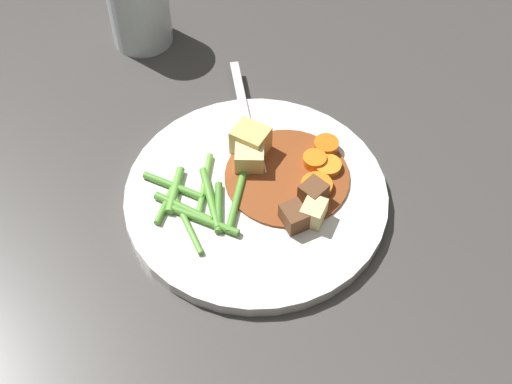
# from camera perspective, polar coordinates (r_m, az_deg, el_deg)

# --- Properties ---
(ground_plane) EXTENTS (3.00, 3.00, 0.00)m
(ground_plane) POSITION_cam_1_polar(r_m,az_deg,el_deg) (0.75, 0.00, -0.69)
(ground_plane) COLOR #423F3D
(dinner_plate) EXTENTS (0.27, 0.27, 0.01)m
(dinner_plate) POSITION_cam_1_polar(r_m,az_deg,el_deg) (0.74, 0.00, -0.35)
(dinner_plate) COLOR white
(dinner_plate) RESTS_ON ground_plane
(stew_sauce) EXTENTS (0.13, 0.13, 0.00)m
(stew_sauce) POSITION_cam_1_polar(r_m,az_deg,el_deg) (0.74, 2.54, 1.20)
(stew_sauce) COLOR brown
(stew_sauce) RESTS_ON dinner_plate
(carrot_slice_0) EXTENTS (0.05, 0.05, 0.01)m
(carrot_slice_0) POSITION_cam_1_polar(r_m,az_deg,el_deg) (0.73, 4.88, 0.44)
(carrot_slice_0) COLOR orange
(carrot_slice_0) RESTS_ON dinner_plate
(carrot_slice_1) EXTENTS (0.03, 0.03, 0.01)m
(carrot_slice_1) POSITION_cam_1_polar(r_m,az_deg,el_deg) (0.75, 5.79, 2.05)
(carrot_slice_1) COLOR orange
(carrot_slice_1) RESTS_ON dinner_plate
(carrot_slice_2) EXTENTS (0.03, 0.03, 0.01)m
(carrot_slice_2) POSITION_cam_1_polar(r_m,az_deg,el_deg) (0.77, 5.66, 3.68)
(carrot_slice_2) COLOR orange
(carrot_slice_2) RESTS_ON dinner_plate
(carrot_slice_3) EXTENTS (0.03, 0.03, 0.01)m
(carrot_slice_3) POSITION_cam_1_polar(r_m,az_deg,el_deg) (0.75, 4.70, 2.54)
(carrot_slice_3) COLOR orange
(carrot_slice_3) RESTS_ON dinner_plate
(potato_chunk_0) EXTENTS (0.04, 0.04, 0.03)m
(potato_chunk_0) POSITION_cam_1_polar(r_m,az_deg,el_deg) (0.75, -0.52, 2.89)
(potato_chunk_0) COLOR #EAD68C
(potato_chunk_0) RESTS_ON dinner_plate
(potato_chunk_1) EXTENTS (0.03, 0.03, 0.02)m
(potato_chunk_1) POSITION_cam_1_polar(r_m,az_deg,el_deg) (0.71, 4.64, -1.62)
(potato_chunk_1) COLOR #EAD68C
(potato_chunk_1) RESTS_ON dinner_plate
(potato_chunk_2) EXTENTS (0.04, 0.05, 0.03)m
(potato_chunk_2) POSITION_cam_1_polar(r_m,az_deg,el_deg) (0.76, -0.43, 4.12)
(potato_chunk_2) COLOR #DBBC6B
(potato_chunk_2) RESTS_ON dinner_plate
(meat_chunk_0) EXTENTS (0.02, 0.03, 0.02)m
(meat_chunk_0) POSITION_cam_1_polar(r_m,az_deg,el_deg) (0.70, 3.07, -2.01)
(meat_chunk_0) COLOR brown
(meat_chunk_0) RESTS_ON dinner_plate
(meat_chunk_1) EXTENTS (0.03, 0.03, 0.02)m
(meat_chunk_1) POSITION_cam_1_polar(r_m,az_deg,el_deg) (0.72, 4.62, -0.11)
(meat_chunk_1) COLOR brown
(meat_chunk_1) RESTS_ON dinner_plate
(green_bean_0) EXTENTS (0.04, 0.04, 0.01)m
(green_bean_0) POSITION_cam_1_polar(r_m,az_deg,el_deg) (0.73, -7.22, -0.86)
(green_bean_0) COLOR #599E38
(green_bean_0) RESTS_ON dinner_plate
(green_bean_1) EXTENTS (0.04, 0.06, 0.01)m
(green_bean_1) POSITION_cam_1_polar(r_m,az_deg,el_deg) (0.72, -2.89, -1.43)
(green_bean_1) COLOR #4C8E33
(green_bean_1) RESTS_ON dinner_plate
(green_bean_2) EXTENTS (0.04, 0.06, 0.01)m
(green_bean_2) POSITION_cam_1_polar(r_m,az_deg,el_deg) (0.72, -5.85, -1.27)
(green_bean_2) COLOR #599E38
(green_bean_2) RESTS_ON dinner_plate
(green_bean_3) EXTENTS (0.03, 0.08, 0.01)m
(green_bean_3) POSITION_cam_1_polar(r_m,az_deg,el_deg) (0.73, -3.70, -0.48)
(green_bean_3) COLOR #599E38
(green_bean_3) RESTS_ON dinner_plate
(green_bean_4) EXTENTS (0.04, 0.06, 0.01)m
(green_bean_4) POSITION_cam_1_polar(r_m,az_deg,el_deg) (0.74, -6.66, 0.48)
(green_bean_4) COLOR #599E38
(green_bean_4) RESTS_ON dinner_plate
(green_bean_5) EXTENTS (0.06, 0.07, 0.01)m
(green_bean_5) POSITION_cam_1_polar(r_m,az_deg,el_deg) (0.72, -1.36, -0.78)
(green_bean_5) COLOR #599E38
(green_bean_5) RESTS_ON dinner_plate
(green_bean_6) EXTENTS (0.02, 0.08, 0.01)m
(green_bean_6) POSITION_cam_1_polar(r_m,az_deg,el_deg) (0.71, -5.54, -2.56)
(green_bean_6) COLOR #66AD42
(green_bean_6) RESTS_ON dinner_plate
(green_bean_7) EXTENTS (0.04, 0.05, 0.01)m
(green_bean_7) POSITION_cam_1_polar(r_m,az_deg,el_deg) (0.73, -6.52, 0.15)
(green_bean_7) COLOR #66AD42
(green_bean_7) RESTS_ON dinner_plate
(green_bean_8) EXTENTS (0.05, 0.07, 0.01)m
(green_bean_8) POSITION_cam_1_polar(r_m,az_deg,el_deg) (0.71, -4.20, -2.27)
(green_bean_8) COLOR #599E38
(green_bean_8) RESTS_ON dinner_plate
(green_bean_9) EXTENTS (0.06, 0.07, 0.01)m
(green_bean_9) POSITION_cam_1_polar(r_m,az_deg,el_deg) (0.74, -4.17, 0.51)
(green_bean_9) COLOR #66AD42
(green_bean_9) RESTS_ON dinner_plate
(fork) EXTENTS (0.08, 0.17, 0.00)m
(fork) POSITION_cam_1_polar(r_m,az_deg,el_deg) (0.80, -0.84, 5.90)
(fork) COLOR silver
(fork) RESTS_ON dinner_plate
(water_glass) EXTENTS (0.08, 0.08, 0.10)m
(water_glass) POSITION_cam_1_polar(r_m,az_deg,el_deg) (0.90, -9.41, 14.57)
(water_glass) COLOR silver
(water_glass) RESTS_ON ground_plane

